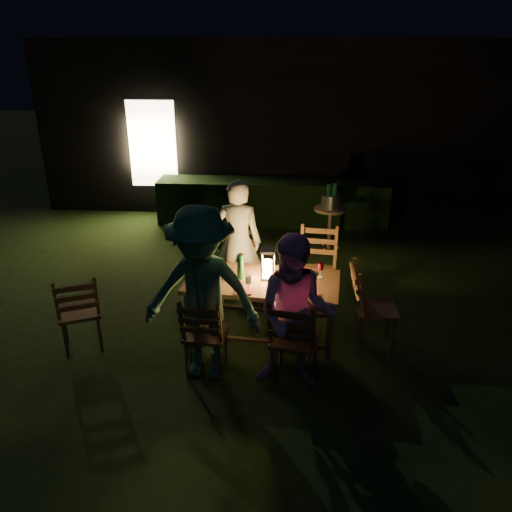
# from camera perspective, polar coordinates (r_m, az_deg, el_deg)

# --- Properties ---
(garden_envelope) EXTENTS (40.00, 40.00, 3.20)m
(garden_envelope) POSITION_cam_1_polar(r_m,az_deg,el_deg) (11.42, 4.99, 15.33)
(garden_envelope) COLOR black
(garden_envelope) RESTS_ON ground
(dining_table) EXTENTS (1.76, 1.01, 0.70)m
(dining_table) POSITION_cam_1_polar(r_m,az_deg,el_deg) (5.54, 0.75, -3.41)
(dining_table) COLOR #53331B
(dining_table) RESTS_ON ground
(chair_near_left) EXTENTS (0.44, 0.47, 0.92)m
(chair_near_left) POSITION_cam_1_polar(r_m,az_deg,el_deg) (5.15, -5.74, -10.26)
(chair_near_left) COLOR #53331B
(chair_near_left) RESTS_ON ground
(chair_near_right) EXTENTS (0.54, 0.56, 0.99)m
(chair_near_right) POSITION_cam_1_polar(r_m,az_deg,el_deg) (4.99, 4.41, -11.09)
(chair_near_right) COLOR #53331B
(chair_near_right) RESTS_ON ground
(chair_far_left) EXTENTS (0.46, 0.49, 0.98)m
(chair_far_left) POSITION_cam_1_polar(r_m,az_deg,el_deg) (6.44, -2.10, -2.73)
(chair_far_left) COLOR #53331B
(chair_far_left) RESTS_ON ground
(chair_far_right) EXTENTS (0.53, 0.56, 1.06)m
(chair_far_right) POSITION_cam_1_polar(r_m,az_deg,el_deg) (6.31, 6.84, -3.21)
(chair_far_right) COLOR #53331B
(chair_far_right) RESTS_ON ground
(chair_end) EXTENTS (0.49, 0.45, 1.00)m
(chair_end) POSITION_cam_1_polar(r_m,az_deg,el_deg) (5.64, 13.24, -7.29)
(chair_end) COLOR #53331B
(chair_end) RESTS_ON ground
(chair_spare) EXTENTS (0.58, 0.60, 0.97)m
(chair_spare) POSITION_cam_1_polar(r_m,az_deg,el_deg) (5.78, -19.34, -7.41)
(chair_spare) COLOR #53331B
(chair_spare) RESTS_ON ground
(person_house_side) EXTENTS (0.62, 0.45, 1.61)m
(person_house_side) POSITION_cam_1_polar(r_m,az_deg,el_deg) (6.28, -2.06, 1.64)
(person_house_side) COLOR beige
(person_house_side) RESTS_ON ground
(person_opp_right) EXTENTS (0.81, 0.67, 1.55)m
(person_opp_right) POSITION_cam_1_polar(r_m,az_deg,el_deg) (4.70, 4.55, -6.59)
(person_opp_right) COLOR #D793CE
(person_opp_right) RESTS_ON ground
(person_opp_left) EXTENTS (1.21, 0.78, 1.78)m
(person_opp_left) POSITION_cam_1_polar(r_m,az_deg,el_deg) (4.80, -6.19, -4.46)
(person_opp_left) COLOR #376F50
(person_opp_left) RESTS_ON ground
(lantern) EXTENTS (0.16, 0.16, 0.35)m
(lantern) POSITION_cam_1_polar(r_m,az_deg,el_deg) (5.48, 1.37, -1.09)
(lantern) COLOR white
(lantern) RESTS_ON dining_table
(plate_far_left) EXTENTS (0.25, 0.25, 0.01)m
(plate_far_left) POSITION_cam_1_polar(r_m,az_deg,el_deg) (5.80, -4.25, -1.34)
(plate_far_left) COLOR white
(plate_far_left) RESTS_ON dining_table
(plate_near_left) EXTENTS (0.25, 0.25, 0.01)m
(plate_near_left) POSITION_cam_1_polar(r_m,az_deg,el_deg) (5.42, -5.39, -3.23)
(plate_near_left) COLOR white
(plate_near_left) RESTS_ON dining_table
(plate_far_right) EXTENTS (0.25, 0.25, 0.01)m
(plate_far_right) POSITION_cam_1_polar(r_m,az_deg,el_deg) (5.65, 5.63, -2.08)
(plate_far_right) COLOR white
(plate_far_right) RESTS_ON dining_table
(plate_near_right) EXTENTS (0.25, 0.25, 0.01)m
(plate_near_right) POSITION_cam_1_polar(r_m,az_deg,el_deg) (5.26, 5.21, -4.08)
(plate_near_right) COLOR white
(plate_near_right) RESTS_ON dining_table
(wineglass_a) EXTENTS (0.06, 0.06, 0.18)m
(wineglass_a) POSITION_cam_1_polar(r_m,az_deg,el_deg) (5.77, -1.72, -0.55)
(wineglass_a) COLOR #59070F
(wineglass_a) RESTS_ON dining_table
(wineglass_b) EXTENTS (0.06, 0.06, 0.18)m
(wineglass_b) POSITION_cam_1_polar(r_m,az_deg,el_deg) (5.51, -6.85, -1.88)
(wineglass_b) COLOR #59070F
(wineglass_b) RESTS_ON dining_table
(wineglass_c) EXTENTS (0.06, 0.06, 0.18)m
(wineglass_c) POSITION_cam_1_polar(r_m,az_deg,el_deg) (5.18, 3.53, -3.46)
(wineglass_c) COLOR #59070F
(wineglass_c) RESTS_ON dining_table
(wineglass_d) EXTENTS (0.06, 0.06, 0.18)m
(wineglass_d) POSITION_cam_1_polar(r_m,az_deg,el_deg) (5.57, 7.37, -1.62)
(wineglass_d) COLOR #59070F
(wineglass_d) RESTS_ON dining_table
(wineglass_e) EXTENTS (0.06, 0.06, 0.18)m
(wineglass_e) POSITION_cam_1_polar(r_m,az_deg,el_deg) (5.22, -0.87, -3.22)
(wineglass_e) COLOR silver
(wineglass_e) RESTS_ON dining_table
(bottle_table) EXTENTS (0.07, 0.07, 0.28)m
(bottle_table) POSITION_cam_1_polar(r_m,az_deg,el_deg) (5.49, -1.81, -1.24)
(bottle_table) COLOR #0F471E
(bottle_table) RESTS_ON dining_table
(napkin_left) EXTENTS (0.18, 0.14, 0.01)m
(napkin_left) POSITION_cam_1_polar(r_m,az_deg,el_deg) (5.25, -1.44, -4.07)
(napkin_left) COLOR red
(napkin_left) RESTS_ON dining_table
(napkin_right) EXTENTS (0.18, 0.14, 0.01)m
(napkin_right) POSITION_cam_1_polar(r_m,az_deg,el_deg) (5.18, 6.23, -4.58)
(napkin_right) COLOR red
(napkin_right) RESTS_ON dining_table
(phone) EXTENTS (0.14, 0.07, 0.01)m
(phone) POSITION_cam_1_polar(r_m,az_deg,el_deg) (5.37, -6.33, -3.57)
(phone) COLOR black
(phone) RESTS_ON dining_table
(side_table) EXTENTS (0.52, 0.52, 0.70)m
(side_table) POSITION_cam_1_polar(r_m,az_deg,el_deg) (8.07, 8.50, 4.90)
(side_table) COLOR olive
(side_table) RESTS_ON ground
(ice_bucket) EXTENTS (0.30, 0.30, 0.22)m
(ice_bucket) POSITION_cam_1_polar(r_m,az_deg,el_deg) (8.02, 8.58, 6.20)
(ice_bucket) COLOR #A5A8AD
(ice_bucket) RESTS_ON side_table
(bottle_bucket_a) EXTENTS (0.07, 0.07, 0.32)m
(bottle_bucket_a) POSITION_cam_1_polar(r_m,az_deg,el_deg) (7.96, 8.26, 6.48)
(bottle_bucket_a) COLOR #0F471E
(bottle_bucket_a) RESTS_ON side_table
(bottle_bucket_b) EXTENTS (0.07, 0.07, 0.32)m
(bottle_bucket_b) POSITION_cam_1_polar(r_m,az_deg,el_deg) (8.04, 8.93, 6.61)
(bottle_bucket_b) COLOR #0F471E
(bottle_bucket_b) RESTS_ON side_table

